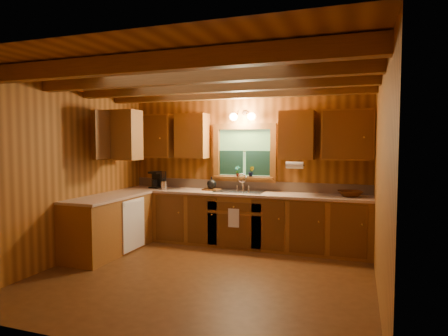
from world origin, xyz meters
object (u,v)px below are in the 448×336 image
cutting_board (212,189)px  wicker_basket (350,194)px  coffee_maker (156,180)px  sink (240,194)px

cutting_board → wicker_basket: size_ratio=0.79×
coffee_maker → cutting_board: (1.09, -0.00, -0.14)m
coffee_maker → wicker_basket: size_ratio=0.84×
cutting_board → coffee_maker: bearing=-173.4°
coffee_maker → wicker_basket: coffee_maker is taller
sink → cutting_board: size_ratio=2.89×
sink → wicker_basket: size_ratio=2.27×
sink → coffee_maker: size_ratio=2.71×
cutting_board → wicker_basket: bearing=5.8°
wicker_basket → sink: bearing=-179.3°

